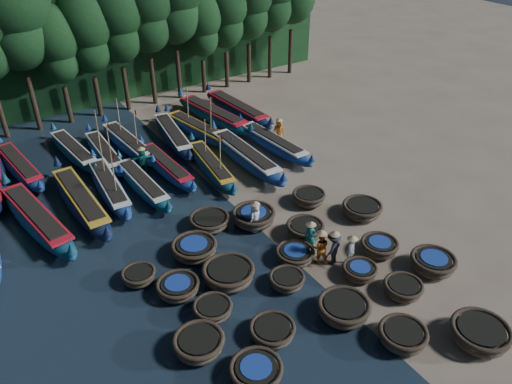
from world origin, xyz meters
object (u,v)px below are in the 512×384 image
coracle_10 (199,344)px  long_boat_4 (142,184)px  coracle_3 (403,336)px  long_boat_6 (211,166)px  fisherman_1 (310,236)px  long_boat_17 (237,109)px  long_boat_8 (273,143)px  coracle_8 (403,288)px  long_boat_15 (198,129)px  long_boat_12 (104,152)px  coracle_14 (379,246)px  long_boat_1 (37,219)px  fisherman_4 (351,250)px  coracle_15 (178,287)px  fisherman_5 (142,159)px  coracle_16 (228,274)px  long_boat_5 (166,166)px  fisherman_2 (320,247)px  coracle_7 (344,309)px  coracle_20 (139,276)px  coracle_23 (254,217)px  long_boat_2 (81,201)px  coracle_21 (194,248)px  coracle_24 (309,197)px  fisherman_3 (333,248)px  coracle_6 (272,331)px  long_boat_7 (245,156)px  long_boat_11 (74,151)px  long_boat_3 (109,187)px  long_boat_10 (20,166)px  coracle_4 (480,334)px  long_boat_14 (173,135)px  long_boat_16 (213,115)px  coracle_11 (213,309)px  coracle_12 (287,280)px  coracle_18 (305,229)px  coracle_19 (362,209)px  coracle_17 (295,254)px  long_boat_13 (128,143)px  fisherman_0 (255,216)px  coracle_9 (433,263)px

coracle_10 → long_boat_4: long_boat_4 is taller
coracle_3 → long_boat_4: bearing=104.5°
long_boat_4 → long_boat_6: 4.48m
coracle_10 → fisherman_1: fisherman_1 is taller
long_boat_17 → long_boat_8: bearing=-102.3°
coracle_3 → long_boat_8: bearing=72.5°
long_boat_6 → coracle_8: bearing=-74.8°
long_boat_15 → long_boat_12: bearing=166.9°
coracle_14 → long_boat_1: size_ratio=0.21×
fisherman_4 → coracle_15: bearing=123.6°
long_boat_17 → fisherman_5: 10.31m
long_boat_8 → fisherman_1: (-4.66, -9.89, 0.39)m
coracle_16 → long_boat_17: (10.17, 15.89, 0.11)m
long_boat_5 → fisherman_2: 12.29m
coracle_7 → long_boat_8: bearing=66.2°
long_boat_1 → coracle_20: bearing=-76.3°
long_boat_15 → coracle_8: bearing=-99.4°
coracle_10 → coracle_20: (-0.44, 5.12, -0.10)m
coracle_23 → long_boat_2: bearing=138.9°
coracle_21 → coracle_24: coracle_21 is taller
long_boat_5 → fisherman_3: 12.78m
coracle_23 → fisherman_5: size_ratio=1.54×
fisherman_5 → coracle_6: bearing=104.5°
long_boat_7 → long_boat_11: 11.44m
long_boat_3 → long_boat_10: size_ratio=1.00×
coracle_4 → coracle_8: 3.61m
long_boat_14 → long_boat_16: long_boat_16 is taller
long_boat_5 → coracle_3: bearing=-85.3°
coracle_7 → coracle_11: (-4.61, 3.12, -0.11)m
fisherman_3 → coracle_8: bearing=91.7°
coracle_12 → coracle_18: size_ratio=0.85×
coracle_16 → coracle_19: size_ratio=1.15×
coracle_21 → long_boat_8: bearing=36.3°
coracle_6 → long_boat_7: bearing=62.2°
coracle_16 → long_boat_1: (-6.37, 9.14, 0.13)m
coracle_11 → long_boat_10: size_ratio=0.25×
long_boat_11 → fisherman_2: (6.90, -17.23, 0.43)m
coracle_21 → long_boat_4: (0.20, 7.07, 0.04)m
coracle_17 → long_boat_12: size_ratio=0.26×
coracle_4 → coracle_6: 8.33m
fisherman_2 → fisherman_5: bearing=-37.7°
coracle_10 → long_boat_17: 22.92m
long_boat_4 → long_boat_13: long_boat_13 is taller
fisherman_3 → coracle_19: bearing=-169.6°
long_boat_10 → long_boat_13: (6.87, -0.65, 0.01)m
coracle_11 → fisherman_0: 6.34m
long_boat_12 → long_boat_14: long_boat_12 is taller
coracle_9 → fisherman_2: fisherman_2 is taller
coracle_18 → long_boat_4: bearing=121.4°
coracle_3 → long_boat_11: 23.85m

